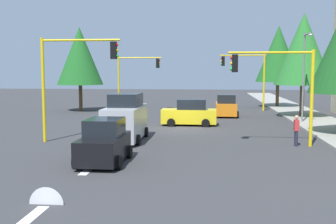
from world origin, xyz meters
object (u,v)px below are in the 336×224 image
at_px(traffic_signal_near_right, 73,69).
at_px(tree_roadside_far, 278,54).
at_px(traffic_signal_near_left, 277,78).
at_px(car_yellow, 190,113).
at_px(tree_opposite_side, 80,56).
at_px(pedestrian_crossing, 296,130).
at_px(car_black, 104,143).
at_px(delivery_van_silver, 125,119).
at_px(tree_roadside_mid, 303,49).
at_px(traffic_signal_far_right, 136,72).
at_px(street_lamp_curbside, 305,67).
at_px(car_orange, 226,106).
at_px(traffic_signal_far_left, 246,71).

xyz_separation_m(traffic_signal_near_right, tree_roadside_far, (-24.00, 15.24, 1.69)).
height_order(traffic_signal_near_left, car_yellow, traffic_signal_near_left).
height_order(tree_opposite_side, pedestrian_crossing, tree_opposite_side).
distance_m(tree_roadside_far, car_black, 31.94).
bearing_deg(traffic_signal_near_right, delivery_van_silver, 107.48).
height_order(tree_roadside_mid, tree_roadside_far, tree_roadside_mid).
bearing_deg(car_black, pedestrian_crossing, 118.42).
height_order(traffic_signal_far_right, car_yellow, traffic_signal_far_right).
xyz_separation_m(traffic_signal_near_left, tree_opposite_side, (-18.00, -16.63, 1.82)).
xyz_separation_m(traffic_signal_near_left, car_yellow, (-8.00, -5.10, -2.83)).
distance_m(street_lamp_curbside, car_yellow, 9.47).
height_order(street_lamp_curbside, car_yellow, street_lamp_curbside).
distance_m(tree_roadside_far, car_orange, 12.38).
xyz_separation_m(street_lamp_curbside, tree_roadside_mid, (-4.39, 0.80, 1.58)).
bearing_deg(street_lamp_curbside, tree_roadside_mid, 169.67).
height_order(traffic_signal_far_left, tree_roadside_mid, tree_roadside_mid).
distance_m(traffic_signal_near_right, car_black, 6.81).
relative_size(tree_opposite_side, car_orange, 2.33).
bearing_deg(traffic_signal_far_left, car_orange, -21.72).
bearing_deg(traffic_signal_near_left, tree_opposite_side, -137.27).
xyz_separation_m(tree_roadside_far, car_black, (29.10, -12.17, -5.00)).
xyz_separation_m(street_lamp_curbside, car_yellow, (1.61, -8.67, -3.45)).
bearing_deg(tree_roadside_mid, traffic_signal_near_left, -17.35).
distance_m(car_yellow, car_orange, 7.06).
height_order(traffic_signal_near_right, traffic_signal_far_right, traffic_signal_near_right).
relative_size(traffic_signal_near_right, tree_roadside_far, 0.67).
relative_size(tree_roadside_mid, car_yellow, 2.21).
bearing_deg(tree_roadside_far, traffic_signal_near_left, -9.17).
height_order(traffic_signal_near_left, traffic_signal_far_left, traffic_signal_far_left).
height_order(traffic_signal_near_left, tree_roadside_mid, tree_roadside_mid).
xyz_separation_m(tree_roadside_mid, car_orange, (-0.41, -6.52, -5.03)).
height_order(delivery_van_silver, pedestrian_crossing, delivery_van_silver).
bearing_deg(delivery_van_silver, car_orange, 154.66).
xyz_separation_m(street_lamp_curbside, tree_opposite_side, (-8.39, -20.20, 1.19)).
distance_m(traffic_signal_far_right, car_orange, 11.16).
relative_size(tree_roadside_mid, car_black, 2.40).
bearing_deg(street_lamp_curbside, tree_opposite_side, -112.55).
bearing_deg(tree_roadside_far, delivery_van_silver, -28.25).
height_order(street_lamp_curbside, car_orange, street_lamp_curbside).
bearing_deg(traffic_signal_far_right, pedestrian_crossing, 31.82).
height_order(traffic_signal_near_right, pedestrian_crossing, traffic_signal_near_right).
xyz_separation_m(street_lamp_curbside, car_orange, (-4.80, -5.72, -3.45)).
distance_m(traffic_signal_near_right, traffic_signal_far_right, 20.00).
distance_m(tree_roadside_mid, car_orange, 8.24).
bearing_deg(delivery_van_silver, traffic_signal_far_left, 155.70).
bearing_deg(street_lamp_curbside, traffic_signal_near_left, -20.40).
xyz_separation_m(car_black, car_orange, (-19.51, 6.16, -0.00)).
relative_size(traffic_signal_near_right, tree_opposite_side, 0.71).
height_order(traffic_signal_near_left, tree_opposite_side, tree_opposite_side).
distance_m(tree_roadside_mid, tree_roadside_far, 10.01).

